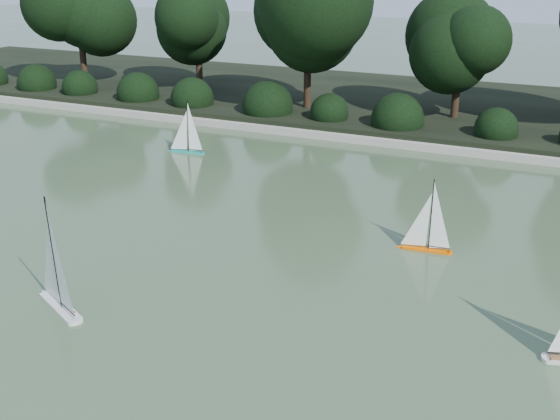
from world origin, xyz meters
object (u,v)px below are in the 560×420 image
Objects in this scene: sailboat_teal at (184,144)px; sailboat_orange at (422,238)px; race_buoy at (74,316)px; sailboat_white_a at (56,288)px.

sailboat_orange is at bearing -26.72° from sailboat_teal.
sailboat_orange is 5.43m from race_buoy.
sailboat_white_a is 1.36× the size of sailboat_orange.
race_buoy is at bearing -68.98° from sailboat_teal.
sailboat_teal is (-2.41, 7.12, -0.06)m from sailboat_white_a.
sailboat_white_a reaches higher than race_buoy.
sailboat_teal is at bearing 153.28° from sailboat_orange.
sailboat_white_a is 13.53× the size of race_buoy.
sailboat_teal is 7.78m from race_buoy.
sailboat_white_a reaches higher than sailboat_orange.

